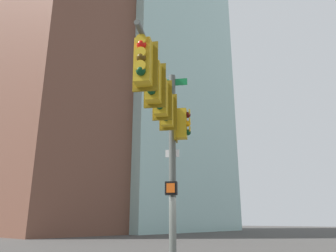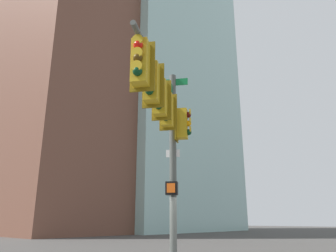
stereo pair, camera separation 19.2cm
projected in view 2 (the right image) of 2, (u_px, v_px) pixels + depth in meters
The scene contains 4 objects.
signal_pole_assembly at pixel (166, 120), 9.22m from camera, with size 3.02×4.56×6.63m.
building_brick_nearside at pixel (79, 50), 55.50m from camera, with size 23.52×21.23×59.72m, color brown.
building_brick_midblock at pixel (78, 101), 53.59m from camera, with size 20.79×16.81×41.54m, color brown.
building_glass_tower at pixel (150, 72), 67.69m from camera, with size 25.91×27.13×63.45m, color #9EC6C1.
Camera 2 is at (-6.45, 7.48, 1.81)m, focal length 34.59 mm.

